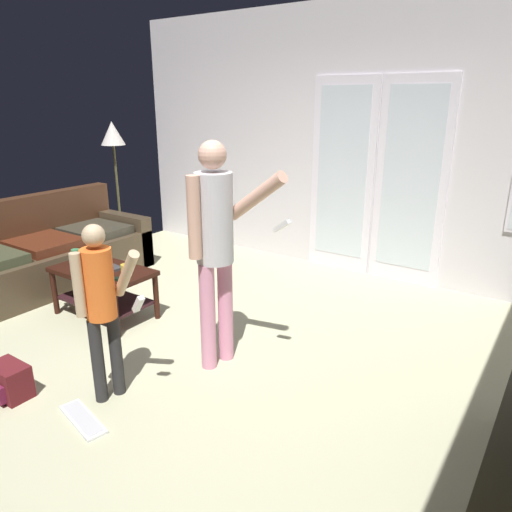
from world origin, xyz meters
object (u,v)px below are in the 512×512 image
backpack (9,381)px  tv_remote_black (96,258)px  leather_couch (42,257)px  floor_lamp (113,142)px  coffee_table (103,282)px  cup_by_laptop (76,255)px  dvd_remote_slim (109,279)px  cup_near_edge (125,269)px  person_adult (216,237)px  person_child (101,299)px  loose_keyboard (83,419)px  laptop_closed (101,267)px

backpack → tv_remote_black: 1.57m
leather_couch → floor_lamp: 1.73m
coffee_table → cup_by_laptop: bearing=179.2°
leather_couch → dvd_remote_slim: (1.44, -0.28, 0.16)m
cup_by_laptop → tv_remote_black: (0.09, 0.14, -0.05)m
cup_near_edge → tv_remote_black: bearing=167.9°
leather_couch → cup_near_edge: 1.46m
person_adult → backpack: size_ratio=5.76×
leather_couch → coffee_table: leather_couch is taller
person_child → backpack: person_child is taller
leather_couch → tv_remote_black: bearing=0.7°
person_child → floor_lamp: bearing=138.1°
tv_remote_black → leather_couch: bearing=-148.8°
backpack → tv_remote_black: (-0.76, 1.33, 0.35)m
backpack → cup_by_laptop: 1.52m
loose_keyboard → dvd_remote_slim: bearing=131.8°
cup_by_laptop → dvd_remote_slim: bearing=-13.0°
floor_lamp → backpack: 3.52m
leather_couch → person_child: (2.21, -0.94, 0.41)m
person_child → cup_by_laptop: (-1.42, 0.81, -0.20)m
loose_keyboard → cup_by_laptop: size_ratio=3.93×
cup_by_laptop → person_adult: bearing=-1.9°
floor_lamp → loose_keyboard: size_ratio=3.57×
cup_near_edge → person_child: bearing=-47.4°
laptop_closed → cup_by_laptop: 0.36m
person_adult → cup_by_laptop: (-1.74, 0.06, -0.47)m
cup_near_edge → coffee_table: bearing=-173.7°
leather_couch → dvd_remote_slim: leather_couch is taller
backpack → loose_keyboard: (0.62, 0.11, -0.10)m
coffee_table → loose_keyboard: size_ratio=2.00×
person_adult → person_child: 0.86m
person_child → tv_remote_black: 1.65m
coffee_table → person_adult: bearing=-2.2°
leather_couch → loose_keyboard: size_ratio=4.85×
backpack → coffee_table: bearing=112.1°
person_child → cup_by_laptop: 1.64m
leather_couch → cup_near_edge: (1.44, -0.11, 0.20)m
person_child → loose_keyboard: (0.06, -0.27, -0.70)m
coffee_table → cup_near_edge: 0.33m
leather_couch → coffee_table: (1.17, -0.14, 0.02)m
laptop_closed → tv_remote_black: laptop_closed is taller
loose_keyboard → laptop_closed: bearing=136.0°
backpack → leather_couch: bearing=141.3°
cup_near_edge → dvd_remote_slim: bearing=-92.7°
loose_keyboard → cup_near_edge: bearing=126.7°
leather_couch → laptop_closed: (1.15, -0.14, 0.16)m
backpack → laptop_closed: bearing=112.8°
coffee_table → backpack: (0.48, -1.18, -0.22)m
person_child → cup_near_edge: bearing=132.6°
coffee_table → tv_remote_black: (-0.28, 0.15, 0.14)m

